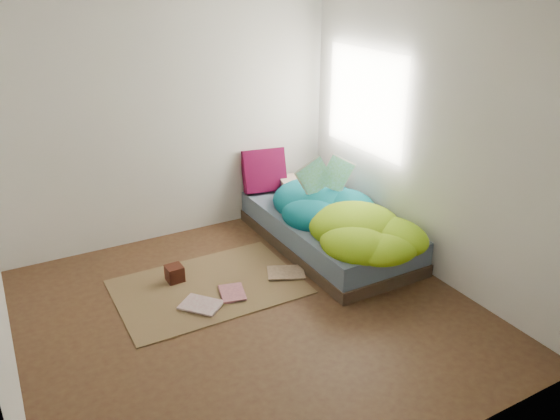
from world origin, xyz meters
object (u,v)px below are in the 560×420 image
at_px(bed, 327,230).
at_px(floor_book_a, 194,313).
at_px(pillow_magenta, 264,170).
at_px(open_book, 326,166).
at_px(floor_book_b, 220,295).
at_px(wooden_box, 175,273).

xyz_separation_m(bed, floor_book_a, (-1.64, -0.51, -0.14)).
bearing_deg(pillow_magenta, open_book, -62.49).
bearing_deg(open_book, floor_book_b, -154.18).
relative_size(bed, floor_book_a, 6.11).
height_order(bed, floor_book_a, bed).
bearing_deg(floor_book_b, open_book, 32.40).
height_order(bed, pillow_magenta, pillow_magenta).
bearing_deg(floor_book_b, pillow_magenta, 63.66).
relative_size(pillow_magenta, open_book, 0.92).
height_order(pillow_magenta, floor_book_a, pillow_magenta).
xyz_separation_m(bed, floor_book_b, (-1.34, -0.37, -0.14)).
bearing_deg(floor_book_b, floor_book_a, -139.45).
bearing_deg(open_book, wooden_box, -172.22).
xyz_separation_m(pillow_magenta, wooden_box, (-1.35, -0.84, -0.49)).
xyz_separation_m(open_book, floor_book_b, (-1.35, -0.44, -0.81)).
xyz_separation_m(pillow_magenta, open_book, (0.26, -0.83, 0.26)).
relative_size(open_book, wooden_box, 3.52).
relative_size(pillow_magenta, wooden_box, 3.22).
bearing_deg(floor_book_a, floor_book_b, -14.19).
bearing_deg(wooden_box, floor_book_b, -60.00).
xyz_separation_m(bed, wooden_box, (-1.60, 0.07, -0.08)).
bearing_deg(pillow_magenta, floor_book_a, -123.92).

